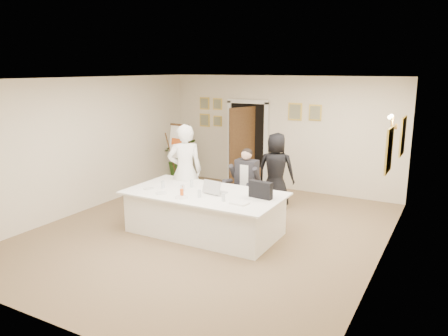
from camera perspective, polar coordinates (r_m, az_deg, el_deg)
name	(u,v)px	position (r m, az deg, el deg)	size (l,w,h in m)	color
floor	(210,232)	(8.23, -1.89, -8.30)	(7.00, 7.00, 0.00)	brown
ceiling	(208,79)	(7.67, -2.04, 11.59)	(6.00, 7.00, 0.02)	white
wall_back	(281,133)	(10.94, 7.47, 4.54)	(6.00, 0.10, 2.80)	beige
wall_front	(48,214)	(5.24, -22.00, -5.60)	(6.00, 0.10, 2.80)	beige
wall_left	(87,144)	(9.69, -17.42, 2.96)	(0.10, 7.00, 2.80)	beige
wall_right	(384,178)	(6.84, 20.20, -1.23)	(0.10, 7.00, 2.80)	beige
doorway	(246,145)	(11.18, 2.86, 2.96)	(1.14, 0.86, 2.20)	black
pictures_back_wall	(252,113)	(11.17, 3.63, 7.12)	(3.40, 0.06, 0.80)	gold
pictures_right_wall	(396,142)	(7.94, 21.55, 3.13)	(0.06, 2.20, 0.80)	gold
wall_sconce	(393,122)	(7.91, 21.25, 5.68)	(0.20, 0.30, 0.24)	#B5883A
conference_table	(205,212)	(8.06, -2.55, -5.81)	(2.85, 1.51, 0.78)	white
seated_man	(246,182)	(8.86, 2.84, -1.89)	(0.61, 0.65, 1.43)	black
flip_chart	(181,160)	(10.88, -5.62, 1.05)	(0.58, 0.39, 1.61)	#361E11
standing_man	(185,171)	(8.86, -5.12, -0.37)	(0.69, 0.45, 1.90)	white
standing_woman	(276,170)	(9.47, 6.79, -0.32)	(0.80, 0.52, 1.64)	black
potted_palm	(181,157)	(12.12, -5.59, 1.41)	(1.02, 0.89, 1.14)	#2F591D
laptop	(215,185)	(7.86, -1.13, -2.28)	(0.37, 0.38, 0.28)	#B7BABC
laptop_bag	(261,190)	(7.58, 4.81, -2.85)	(0.43, 0.12, 0.30)	black
paper_stack	(239,203)	(7.28, 2.03, -4.58)	(0.29, 0.21, 0.03)	white
plate_left	(149,189)	(8.27, -9.83, -2.66)	(0.21, 0.21, 0.01)	white
plate_mid	(161,193)	(7.94, -8.24, -3.26)	(0.22, 0.22, 0.01)	white
plate_near	(181,197)	(7.65, -5.58, -3.82)	(0.23, 0.23, 0.01)	white
glass_a	(163,185)	(8.26, -7.98, -2.17)	(0.07, 0.07, 0.14)	silver
glass_b	(199,194)	(7.61, -3.22, -3.36)	(0.06, 0.06, 0.14)	silver
glass_c	(223,197)	(7.40, -0.08, -3.82)	(0.06, 0.06, 0.14)	silver
glass_d	(192,184)	(8.28, -4.26, -2.04)	(0.07, 0.07, 0.14)	silver
oj_glass	(182,192)	(7.73, -5.53, -3.20)	(0.07, 0.07, 0.13)	#D85012
steel_jug	(182,188)	(8.05, -5.45, -2.61)	(0.08, 0.08, 0.11)	silver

